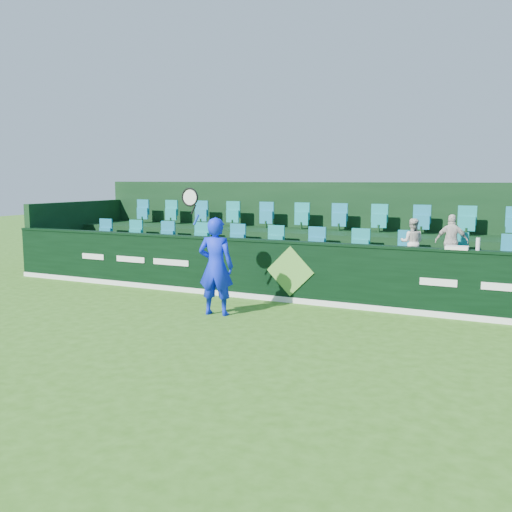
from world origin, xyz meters
The scene contains 12 objects.
ground centered at (0.00, 0.00, 0.00)m, with size 60.00×60.00×0.00m, color #336518.
sponsor_hoarding centered at (0.00, 4.00, 0.67)m, with size 16.00×0.25×1.35m.
stand_tier_front centered at (0.00, 5.10, 0.40)m, with size 16.00×2.00×0.80m, color black.
stand_tier_back centered at (0.00, 7.00, 0.65)m, with size 16.00×1.80×1.30m, color black.
stand_rear centered at (0.00, 7.44, 1.22)m, with size 16.00×4.10×2.60m.
seat_row_front centered at (0.00, 5.50, 1.10)m, with size 13.50×0.50×0.60m, color teal.
seat_row_back centered at (0.00, 7.30, 1.60)m, with size 13.50×0.50×0.60m, color teal.
tennis_player centered at (-0.93, 2.25, 0.99)m, with size 1.16×0.58×2.59m.
spectator_left centered at (2.35, 5.12, 1.32)m, with size 0.51×0.40×1.04m, color silver.
spectator_middle centered at (3.17, 5.12, 1.38)m, with size 0.68×0.28×1.15m, color silver.
towel centered at (3.40, 4.00, 1.38)m, with size 0.42×0.27×0.06m, color white.
drinks_bottle centered at (3.78, 4.00, 1.47)m, with size 0.08×0.08×0.24m, color silver.
Camera 1 is at (4.60, -7.46, 2.69)m, focal length 40.00 mm.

